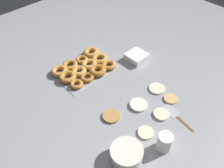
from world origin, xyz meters
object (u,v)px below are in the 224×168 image
pancake_4 (146,133)px  pancake_5 (161,114)px  pancake_3 (171,99)px  pancake_2 (111,116)px  spatula (174,113)px  pancake_0 (138,105)px  batter_bowl (126,154)px  container_stack (136,57)px  pancake_1 (157,89)px  donut_tray (84,67)px  paper_cup (165,142)px

pancake_4 → pancake_5: pancake_5 is taller
pancake_3 → pancake_4: (0.29, 0.05, 0.00)m
pancake_2 → spatula: 0.35m
pancake_3 → pancake_5: 0.14m
pancake_0 → batter_bowl: bearing=31.7°
pancake_3 → container_stack: 0.42m
pancake_1 → pancake_3: size_ratio=1.19×
donut_tray → paper_cup: bearing=82.9°
container_stack → batter_bowl: bearing=38.4°
pancake_3 → batter_bowl: bearing=9.6°
pancake_1 → pancake_5: (0.14, 0.14, 0.00)m
container_stack → paper_cup: size_ratio=1.33×
container_stack → spatula: container_stack is taller
paper_cup → pancake_4: bearing=-90.8°
pancake_1 → paper_cup: (0.30, 0.28, 0.04)m
paper_cup → pancake_3: bearing=-150.0°
pancake_1 → pancake_3: 0.11m
pancake_5 → spatula: pancake_5 is taller
donut_tray → batter_bowl: 0.70m
pancake_3 → paper_cup: bearing=30.0°
container_stack → paper_cup: bearing=53.0°
pancake_3 → container_stack: (-0.14, -0.40, 0.02)m
pancake_0 → pancake_1: pancake_0 is taller
batter_bowl → container_stack: batter_bowl is taller
donut_tray → pancake_2: bearing=70.7°
donut_tray → paper_cup: paper_cup is taller
pancake_1 → donut_tray: size_ratio=0.25×
pancake_5 → spatula: 0.07m
pancake_2 → pancake_4: 0.21m
pancake_2 → pancake_5: bearing=138.6°
container_stack → pancake_5: bearing=58.0°
paper_cup → spatula: 0.24m
donut_tray → batter_bowl: (0.27, 0.65, 0.02)m
pancake_5 → paper_cup: bearing=40.6°
pancake_0 → pancake_2: (0.17, -0.05, -0.00)m
pancake_0 → donut_tray: bearing=-87.1°
pancake_4 → batter_bowl: batter_bowl is taller
pancake_0 → pancake_5: 0.14m
pancake_1 → spatula: 0.21m
pancake_1 → paper_cup: 0.41m
pancake_0 → pancake_2: size_ratio=1.04×
pancake_2 → pancake_5: (-0.21, 0.19, 0.00)m
pancake_0 → pancake_1: 0.18m
pancake_3 → spatula: pancake_3 is taller
pancake_4 → spatula: pancake_4 is taller
pancake_4 → pancake_5: (-0.16, -0.02, 0.00)m
pancake_2 → container_stack: 0.54m
pancake_5 → pancake_0: bearing=-73.0°
donut_tray → paper_cup: (0.09, 0.74, 0.03)m
pancake_2 → pancake_3: pancake_2 is taller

